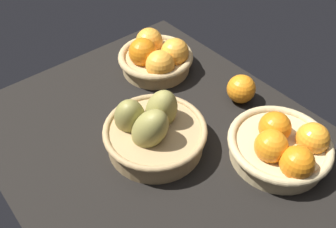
{
  "coord_description": "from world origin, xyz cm",
  "views": [
    {
      "loc": [
        -46.59,
        35.95,
        67.95
      ],
      "look_at": [
        1.18,
        -3.93,
        7.0
      ],
      "focal_mm": 38.14,
      "sensor_mm": 36.0,
      "label": 1
    }
  ],
  "objects": [
    {
      "name": "market_tray",
      "position": [
        0.0,
        0.0,
        1.5
      ],
      "size": [
        84.0,
        72.0,
        3.0
      ],
      "primitive_type": "cube",
      "color": "black",
      "rests_on": "ground"
    },
    {
      "name": "basket_near_left",
      "position": [
        -23.09,
        -16.73,
        7.23
      ],
      "size": [
        23.41,
        23.41,
        10.55
      ],
      "color": "tan",
      "rests_on": "market_tray"
    },
    {
      "name": "basket_center_pears",
      "position": [
        -1.28,
        2.79,
        7.86
      ],
      "size": [
        24.26,
        24.03,
        15.56
      ],
      "color": "tan",
      "rests_on": "market_tray"
    },
    {
      "name": "basket_near_right",
      "position": [
        21.19,
        -16.15,
        7.45
      ],
      "size": [
        21.87,
        21.87,
        11.03
      ],
      "color": "tan",
      "rests_on": "market_tray"
    },
    {
      "name": "loose_orange_front_gap",
      "position": [
        -3.78,
        -25.0,
        6.81
      ],
      "size": [
        7.63,
        7.63,
        7.63
      ],
      "primitive_type": "sphere",
      "color": "orange",
      "rests_on": "market_tray"
    }
  ]
}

